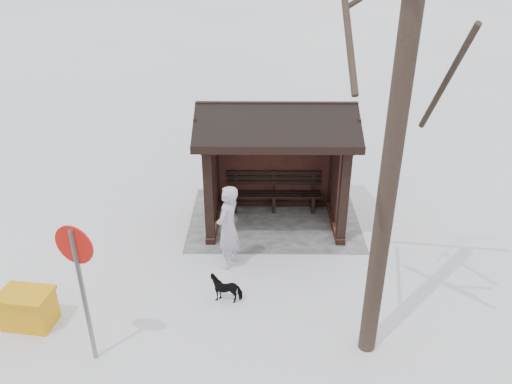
# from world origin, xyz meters

# --- Properties ---
(ground) EXTENTS (120.00, 120.00, 0.00)m
(ground) POSITION_xyz_m (0.00, 0.00, 0.00)
(ground) COLOR silver
(ground) RESTS_ON ground
(trampled_patch) EXTENTS (4.20, 3.20, 0.02)m
(trampled_patch) POSITION_xyz_m (0.00, -0.20, 0.01)
(trampled_patch) COLOR #96969C
(trampled_patch) RESTS_ON ground
(bus_shelter) EXTENTS (3.60, 2.40, 3.09)m
(bus_shelter) POSITION_xyz_m (0.00, -0.16, 2.17)
(bus_shelter) COLOR #3A1E15
(bus_shelter) RESTS_ON ground
(pedestrian) EXTENTS (0.69, 0.81, 1.89)m
(pedestrian) POSITION_xyz_m (1.02, 1.80, 0.95)
(pedestrian) COLOR #B1A2BE
(pedestrian) RESTS_ON ground
(dog) EXTENTS (0.67, 0.35, 0.55)m
(dog) POSITION_xyz_m (1.00, 2.93, 0.27)
(dog) COLOR black
(dog) RESTS_ON ground
(grit_bin) EXTENTS (0.99, 0.75, 0.70)m
(grit_bin) POSITION_xyz_m (4.55, 3.67, 0.36)
(grit_bin) COLOR #CC880C
(grit_bin) RESTS_ON ground
(road_sign) EXTENTS (0.63, 0.24, 2.58)m
(road_sign) POSITION_xyz_m (3.13, 4.47, 1.84)
(road_sign) COLOR slate
(road_sign) RESTS_ON ground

